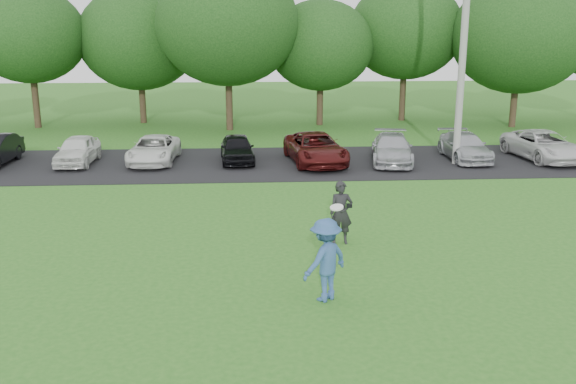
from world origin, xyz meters
name	(u,v)px	position (x,y,z in m)	size (l,w,h in m)	color
ground	(298,293)	(0.00, 0.00, 0.00)	(100.00, 100.00, 0.00)	#2A691E
parking_lot	(274,163)	(0.00, 13.00, 0.01)	(32.00, 6.50, 0.03)	black
utility_pole	(464,30)	(7.38, 12.38, 5.30)	(0.28, 0.28, 10.60)	#9B9B96
frisbee_player	(325,260)	(0.53, -0.37, 0.88)	(1.29, 1.22, 2.06)	#345993
camera_bystander	(341,213)	(1.35, 3.10, 0.83)	(0.61, 0.43, 1.65)	black
parked_cars	(292,148)	(0.78, 13.04, 0.60)	(30.04, 4.79, 1.21)	white
tree_row	(294,35)	(1.51, 22.76, 4.91)	(42.39, 9.85, 8.64)	#38281C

